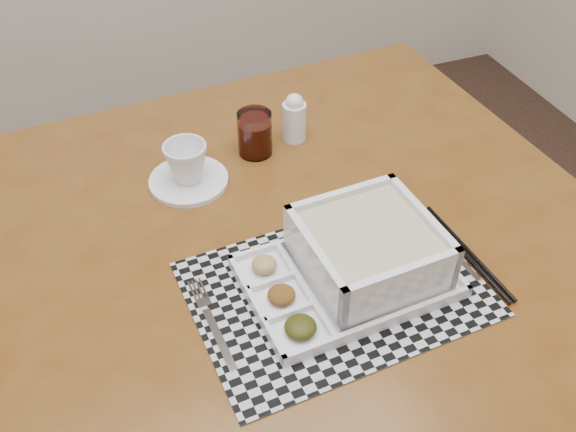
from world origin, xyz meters
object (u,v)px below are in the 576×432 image
object	(u,v)px
creamer_bottle	(294,118)
juice_glass	(255,135)
cup	(186,162)
dining_table	(301,275)
serving_tray	(362,258)

from	to	relation	value
creamer_bottle	juice_glass	bearing A→B (deg)	-169.20
cup	creamer_bottle	world-z (taller)	creamer_bottle
dining_table	juice_glass	distance (m)	0.30
cup	juice_glass	size ratio (longest dim) A/B	0.91
serving_tray	creamer_bottle	xyz separation A→B (m)	(0.04, 0.40, 0.01)
creamer_bottle	dining_table	bearing A→B (deg)	-108.98
juice_glass	dining_table	bearing A→B (deg)	-91.97
serving_tray	creamer_bottle	size ratio (longest dim) A/B	3.20
juice_glass	serving_tray	bearing A→B (deg)	-82.88
cup	juice_glass	xyz separation A→B (m)	(0.15, 0.05, -0.01)
juice_glass	cup	bearing A→B (deg)	-162.44
dining_table	juice_glass	bearing A→B (deg)	88.03
dining_table	creamer_bottle	size ratio (longest dim) A/B	11.18
cup	dining_table	bearing A→B (deg)	-75.02
creamer_bottle	cup	bearing A→B (deg)	-164.93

